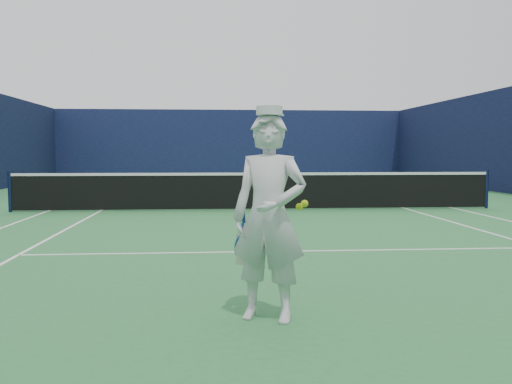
% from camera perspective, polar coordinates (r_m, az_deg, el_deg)
% --- Properties ---
extents(ground, '(80.00, 80.00, 0.00)m').
position_cam_1_polar(ground, '(15.27, 0.03, -1.82)').
color(ground, '#2A6F38').
rests_on(ground, ground).
extents(court_markings, '(11.03, 23.83, 0.01)m').
position_cam_1_polar(court_markings, '(15.27, 0.03, -1.81)').
color(court_markings, white).
rests_on(court_markings, ground).
extents(windscreen_fence, '(20.12, 36.12, 4.00)m').
position_cam_1_polar(windscreen_fence, '(15.20, 0.03, 5.70)').
color(windscreen_fence, '#0F163A').
rests_on(windscreen_fence, ground).
extents(tennis_net, '(12.88, 0.09, 1.07)m').
position_cam_1_polar(tennis_net, '(15.22, 0.03, 0.26)').
color(tennis_net, '#141E4C').
rests_on(tennis_net, ground).
extents(tennis_player, '(0.81, 0.73, 1.96)m').
position_cam_1_polar(tennis_player, '(5.23, 1.32, -2.48)').
color(tennis_player, silver).
rests_on(tennis_player, ground).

